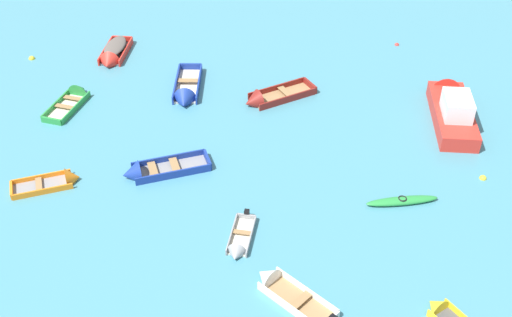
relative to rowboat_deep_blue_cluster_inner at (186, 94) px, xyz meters
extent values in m
cube|color=beige|center=(0.27, 1.13, -0.16)|extent=(2.12, 4.00, 0.13)
cube|color=navy|center=(0.93, 0.97, 0.03)|extent=(1.00, 3.89, 0.50)
cube|color=navy|center=(-0.40, 1.28, 0.03)|extent=(1.00, 3.89, 0.50)
cube|color=navy|center=(0.72, 3.06, 0.03)|extent=(1.34, 0.44, 0.50)
cone|color=navy|center=(-0.21, -0.89, 0.05)|extent=(1.49, 1.19, 1.31)
cube|color=#937047|center=(0.31, 1.33, 0.13)|extent=(1.29, 0.68, 0.03)
cube|color=#4C4C51|center=(-3.77, 6.32, -0.17)|extent=(2.22, 3.44, 0.11)
cube|color=red|center=(-3.12, 6.10, 0.00)|extent=(1.14, 3.19, 0.45)
cube|color=red|center=(-4.42, 6.53, 0.00)|extent=(1.14, 3.19, 0.45)
cube|color=red|center=(-3.24, 7.90, 0.00)|extent=(1.31, 0.55, 0.45)
cone|color=red|center=(-4.32, 4.67, 0.02)|extent=(1.48, 1.14, 1.30)
cube|color=#937047|center=(-3.72, 6.48, 0.09)|extent=(1.26, 0.71, 0.03)
ellipsoid|color=#59514C|center=(-3.77, 6.32, 0.35)|extent=(2.08, 3.15, 0.35)
cube|color=beige|center=(-6.88, 0.32, -0.18)|extent=(2.55, 3.26, 0.09)
cube|color=#288C3D|center=(-7.43, 0.64, -0.04)|extent=(1.65, 2.83, 0.36)
cube|color=#288C3D|center=(-6.32, 0.01, -0.04)|extent=(1.65, 2.83, 0.36)
cube|color=#288C3D|center=(-7.66, -1.08, -0.04)|extent=(1.15, 0.73, 0.36)
cone|color=#288C3D|center=(-6.05, 1.78, -0.03)|extent=(1.43, 1.24, 1.22)
cube|color=#937047|center=(-6.96, 0.18, 0.03)|extent=(1.16, 0.85, 0.03)
cube|color=#937047|center=(-6.50, 0.99, 0.03)|extent=(1.16, 0.85, 0.03)
cube|color=beige|center=(0.84, -12.16, -0.19)|extent=(1.64, 2.43, 0.08)
cube|color=gray|center=(1.24, -12.33, -0.07)|extent=(0.98, 2.22, 0.31)
cube|color=gray|center=(0.43, -11.99, -0.07)|extent=(0.98, 2.22, 0.31)
cube|color=gray|center=(1.30, -11.06, -0.07)|extent=(0.82, 0.42, 0.31)
cone|color=gray|center=(0.35, -13.31, -0.05)|extent=(0.99, 0.83, 0.84)
cube|color=#937047|center=(0.88, -12.05, -0.01)|extent=(0.82, 0.53, 0.03)
cube|color=black|center=(1.34, -10.97, 0.04)|extent=(0.29, 0.29, 0.43)
cone|color=yellow|center=(7.47, -17.73, -0.02)|extent=(1.06, 0.87, 0.92)
cube|color=#99754C|center=(5.58, -1.19, -0.17)|extent=(3.93, 2.27, 0.11)
cube|color=maroon|center=(5.77, -1.86, -0.01)|extent=(3.75, 1.16, 0.43)
cube|color=maroon|center=(5.39, -0.53, -0.01)|extent=(3.75, 1.16, 0.43)
cube|color=maroon|center=(7.44, -0.66, -0.01)|extent=(0.51, 1.34, 0.43)
cone|color=maroon|center=(3.64, -1.75, 0.02)|extent=(1.22, 1.52, 1.32)
cube|color=#937047|center=(5.77, -1.14, 0.08)|extent=(0.73, 1.30, 0.03)
cube|color=#99754C|center=(2.28, -16.21, -0.17)|extent=(2.61, 3.18, 0.10)
cube|color=white|center=(1.81, -16.53, -0.03)|extent=(1.87, 2.75, 0.39)
cube|color=white|center=(2.74, -15.90, -0.03)|extent=(1.87, 2.75, 0.39)
cone|color=white|center=(1.33, -14.80, -0.01)|extent=(1.31, 1.22, 1.08)
cube|color=#937047|center=(2.37, -16.36, 0.05)|extent=(1.02, 0.84, 0.03)
cube|color=gray|center=(-7.94, -6.61, -0.18)|extent=(2.81, 1.34, 0.08)
cube|color=orange|center=(-8.00, -6.03, -0.06)|extent=(2.83, 0.35, 0.32)
cube|color=orange|center=(-7.89, -7.18, -0.06)|extent=(2.83, 0.35, 0.32)
cube|color=orange|center=(-9.36, -6.74, -0.06)|extent=(0.23, 1.14, 0.32)
cone|color=orange|center=(-6.47, -6.46, -0.05)|extent=(0.75, 1.17, 1.11)
cube|color=#937047|center=(-8.09, -6.62, 0.00)|extent=(0.39, 1.06, 0.03)
cube|color=gray|center=(-1.66, -6.68, -0.17)|extent=(3.74, 1.54, 0.11)
cube|color=navy|center=(-1.60, -7.34, -0.01)|extent=(3.80, 0.41, 0.43)
cube|color=navy|center=(-1.71, -6.03, -0.01)|extent=(3.80, 0.41, 0.43)
cube|color=navy|center=(0.24, -6.52, -0.01)|extent=(0.25, 1.29, 0.43)
cone|color=navy|center=(-3.63, -6.86, 0.01)|extent=(0.98, 1.33, 1.26)
cube|color=#937047|center=(-1.46, -6.67, 0.08)|extent=(0.50, 1.20, 0.03)
cube|color=#937047|center=(-2.56, -6.76, 0.08)|extent=(0.50, 1.20, 0.03)
cube|color=red|center=(14.12, -5.79, 0.21)|extent=(3.68, 6.15, 0.87)
cone|color=red|center=(15.04, -2.91, 0.26)|extent=(1.96, 1.62, 1.69)
cube|color=white|center=(13.94, -6.35, 1.20)|extent=(2.02, 2.43, 1.10)
cube|color=black|center=(14.22, -5.46, 1.42)|extent=(1.36, 0.58, 0.49)
ellipsoid|color=#288C3D|center=(8.71, -11.59, -0.07)|extent=(3.53, 0.87, 0.31)
torus|color=black|center=(8.71, -11.59, 0.08)|extent=(0.46, 0.46, 0.07)
sphere|color=yellow|center=(-9.17, 6.86, -0.22)|extent=(0.40, 0.40, 0.40)
sphere|color=red|center=(14.77, 3.44, -0.22)|extent=(0.30, 0.30, 0.30)
sphere|color=yellow|center=(13.39, -10.76, -0.22)|extent=(0.36, 0.36, 0.36)
camera|label=1|loc=(-2.93, -31.82, 19.72)|focal=44.23mm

